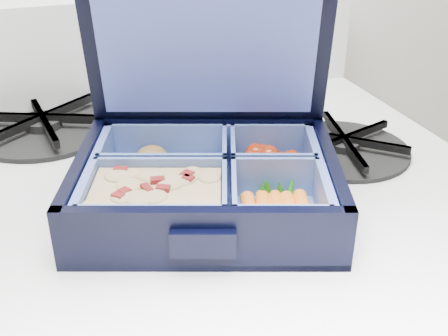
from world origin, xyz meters
name	(u,v)px	position (x,y,z in m)	size (l,w,h in m)	color
bento_box	(207,184)	(0.15, 1.61, 0.96)	(0.25, 0.19, 0.06)	black
burner_grate	(343,143)	(0.34, 1.68, 0.95)	(0.16, 0.16, 0.02)	black
burner_grate_rear	(43,124)	(0.00, 1.86, 0.95)	(0.18, 0.18, 0.02)	black
fork	(246,131)	(0.25, 1.77, 0.94)	(0.03, 0.20, 0.01)	#ADAEB7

